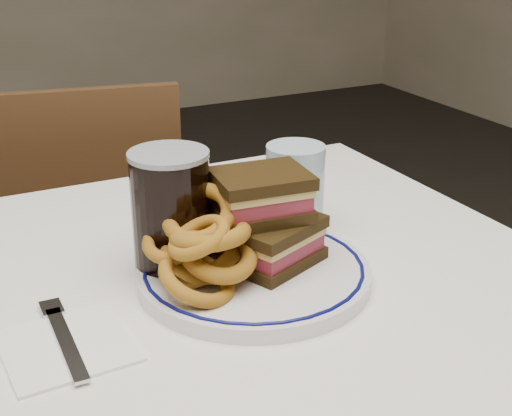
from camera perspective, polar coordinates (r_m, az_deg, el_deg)
name	(u,v)px	position (r m, az deg, el deg)	size (l,w,h in m)	color
dining_table	(80,401)	(0.89, -13.91, -14.76)	(1.27, 0.87, 0.75)	white
chair_far	(93,243)	(1.70, -12.89, -2.73)	(0.46, 0.46, 0.85)	#472617
main_plate	(254,272)	(0.89, -0.18, -5.16)	(0.29, 0.29, 0.02)	white
reuben_sandwich	(267,218)	(0.87, 0.90, -0.83)	(0.14, 0.13, 0.12)	black
onion_rings_main	(203,248)	(0.83, -4.25, -3.20)	(0.14, 0.14, 0.15)	brown
ketchup_ramekin	(205,228)	(0.95, -4.14, -1.63)	(0.05, 0.05, 0.03)	white
beer_mug	(174,213)	(0.88, -6.60, -0.42)	(0.15, 0.10, 0.16)	black
water_glass	(295,190)	(1.00, 3.13, 1.44)	(0.08, 0.08, 0.13)	#ACCDDE
napkin_fork	(66,344)	(0.79, -14.95, -10.48)	(0.14, 0.17, 0.01)	white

